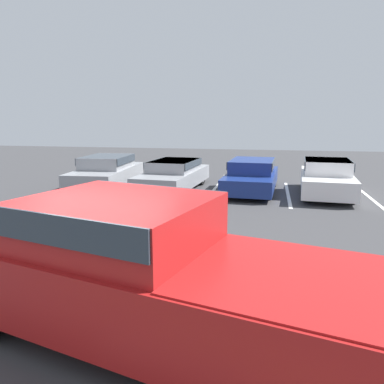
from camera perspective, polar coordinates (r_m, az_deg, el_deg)
ground_plane at (r=6.28m, az=-15.65°, el=-15.27°), size 60.00×60.00×0.00m
stall_stripe_a at (r=16.45m, az=-16.69°, el=0.96°), size 0.12×4.94×0.01m
stall_stripe_b at (r=15.30m, az=-7.32°, el=0.61°), size 0.12×4.94×0.01m
stall_stripe_c at (r=14.61m, az=3.23°, el=0.20°), size 0.12×4.94×0.01m
stall_stripe_d at (r=14.47m, az=14.40°, el=-0.25°), size 0.12×4.94×0.01m
stall_stripe_e at (r=14.87m, az=25.38°, el=-0.67°), size 0.12×4.94×0.01m
pickup_truck at (r=4.78m, az=-7.80°, el=-11.65°), size 6.44×3.50×1.79m
parked_sedan_a at (r=15.58m, az=-12.84°, el=3.17°), size 2.14×4.65×1.29m
parked_sedan_b at (r=14.79m, az=-2.77°, el=2.78°), size 2.06×4.82×1.16m
parked_sedan_c at (r=14.60m, az=9.12°, el=2.65°), size 2.00×4.55×1.22m
parked_sedan_d at (r=14.54m, az=19.81°, el=2.25°), size 2.05×4.36×1.30m
wheel_stop_curb at (r=17.71m, az=7.58°, el=2.24°), size 1.71×0.20×0.14m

